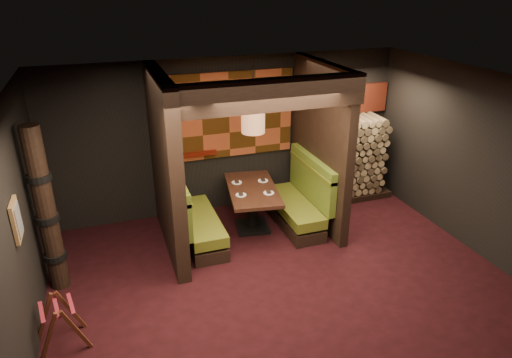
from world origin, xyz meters
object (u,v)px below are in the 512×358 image
object	(u,v)px
booth_bench_right	(299,203)
booth_bench_left	(194,220)
dining_table	(252,200)
pendant_lamp	(253,119)
luggage_rack	(60,322)
totem_column	(46,212)
firewood_stack	(348,159)

from	to	relation	value
booth_bench_right	booth_bench_left	bearing A→B (deg)	180.00
dining_table	booth_bench_left	bearing A→B (deg)	-174.69
pendant_lamp	luggage_rack	size ratio (longest dim) A/B	1.54
booth_bench_left	booth_bench_right	world-z (taller)	same
booth_bench_left	totem_column	size ratio (longest dim) A/B	0.67
pendant_lamp	totem_column	distance (m)	3.30
pendant_lamp	totem_column	xyz separation A→B (m)	(-3.14, -0.60, -0.83)
booth_bench_right	pendant_lamp	xyz separation A→B (m)	(-0.84, 0.05, 1.62)
booth_bench_left	luggage_rack	bearing A→B (deg)	-137.91
dining_table	firewood_stack	xyz separation A→B (m)	(2.19, 0.60, 0.27)
dining_table	luggage_rack	bearing A→B (deg)	-148.01
totem_column	firewood_stack	size ratio (longest dim) A/B	1.39
booth_bench_right	firewood_stack	size ratio (longest dim) A/B	0.92
firewood_stack	totem_column	bearing A→B (deg)	-166.81
pendant_lamp	booth_bench_right	bearing A→B (deg)	-3.25
luggage_rack	totem_column	size ratio (longest dim) A/B	0.29
booth_bench_right	firewood_stack	bearing A→B (deg)	27.35
pendant_lamp	luggage_rack	distance (m)	3.96
firewood_stack	dining_table	bearing A→B (deg)	-164.65
dining_table	pendant_lamp	world-z (taller)	pendant_lamp
dining_table	totem_column	world-z (taller)	totem_column
dining_table	pendant_lamp	distance (m)	1.47
pendant_lamp	firewood_stack	size ratio (longest dim) A/B	0.61
luggage_rack	totem_column	bearing A→B (deg)	93.62
booth_bench_left	pendant_lamp	distance (m)	1.93
booth_bench_left	booth_bench_right	xyz separation A→B (m)	(1.89, 0.00, 0.00)
luggage_rack	firewood_stack	world-z (taller)	firewood_stack
pendant_lamp	firewood_stack	distance (m)	2.58
booth_bench_left	luggage_rack	xyz separation A→B (m)	(-2.01, -1.81, -0.06)
booth_bench_right	luggage_rack	world-z (taller)	booth_bench_right
booth_bench_left	luggage_rack	world-z (taller)	booth_bench_left
booth_bench_left	dining_table	distance (m)	1.07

